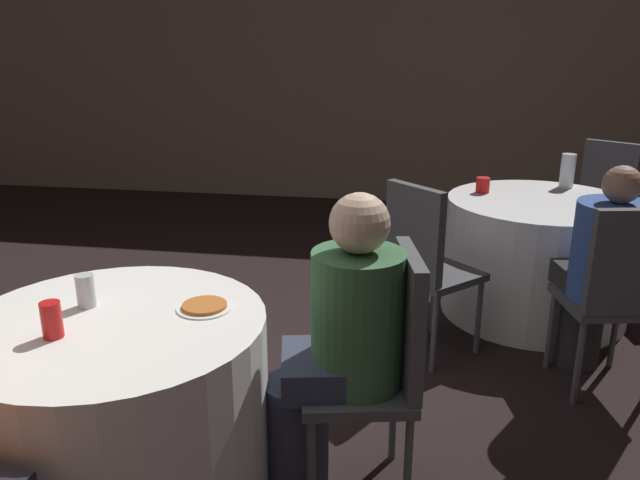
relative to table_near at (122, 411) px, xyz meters
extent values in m
plane|color=black|center=(-0.11, 0.11, -0.36)|extent=(16.00, 16.00, 0.00)
cube|color=gray|center=(-0.11, 4.71, 1.04)|extent=(16.00, 0.06, 2.80)
cylinder|color=white|center=(0.00, 0.00, 0.00)|extent=(1.07, 1.07, 0.73)
cylinder|color=white|center=(1.75, 1.99, 0.00)|extent=(1.12, 1.12, 0.73)
cube|color=#47474C|center=(0.84, 0.17, 0.08)|extent=(0.47, 0.47, 0.04)
cube|color=#47474C|center=(1.01, 0.21, 0.35)|extent=(0.13, 0.38, 0.49)
cylinder|color=#4C4C51|center=(0.70, -0.03, -0.15)|extent=(0.03, 0.03, 0.43)
cylinder|color=#4C4C51|center=(0.63, 0.31, -0.15)|extent=(0.03, 0.03, 0.43)
cylinder|color=#4C4C51|center=(1.04, 0.04, -0.15)|extent=(0.03, 0.03, 0.43)
cylinder|color=#4C4C51|center=(0.97, 0.38, -0.15)|extent=(0.03, 0.03, 0.43)
cube|color=#47474C|center=(1.13, 1.37, 0.08)|extent=(0.57, 0.57, 0.04)
cube|color=#47474C|center=(1.01, 1.24, 0.35)|extent=(0.31, 0.30, 0.49)
cylinder|color=#4C4C51|center=(1.13, 1.61, -0.15)|extent=(0.03, 0.03, 0.43)
cylinder|color=#4C4C51|center=(1.37, 1.37, -0.15)|extent=(0.03, 0.03, 0.43)
cylinder|color=#4C4C51|center=(0.89, 1.37, -0.15)|extent=(0.03, 0.03, 0.43)
cylinder|color=#4C4C51|center=(1.14, 1.13, -0.15)|extent=(0.03, 0.03, 0.43)
cylinder|color=#4C4C51|center=(2.42, 2.30, -0.15)|extent=(0.03, 0.03, 0.43)
cube|color=#47474C|center=(2.26, 2.72, 0.08)|extent=(0.56, 0.56, 0.04)
cube|color=#47474C|center=(2.36, 2.86, 0.35)|extent=(0.34, 0.26, 0.49)
cylinder|color=#4C4C51|center=(2.30, 2.48, -0.15)|extent=(0.03, 0.03, 0.43)
cylinder|color=#4C4C51|center=(2.02, 2.67, -0.15)|extent=(0.03, 0.03, 0.43)
cylinder|color=#4C4C51|center=(2.49, 2.76, -0.15)|extent=(0.03, 0.03, 0.43)
cylinder|color=#4C4C51|center=(2.21, 2.95, -0.15)|extent=(0.03, 0.03, 0.43)
cube|color=#47474C|center=(1.93, 1.13, 0.08)|extent=(0.47, 0.47, 0.04)
cube|color=#47474C|center=(1.97, 0.95, 0.35)|extent=(0.38, 0.12, 0.49)
cylinder|color=#4C4C51|center=(1.73, 1.26, -0.15)|extent=(0.03, 0.03, 0.43)
cylinder|color=#4C4C51|center=(2.06, 1.33, -0.15)|extent=(0.03, 0.03, 0.43)
cylinder|color=#4C4C51|center=(1.80, 0.93, -0.15)|extent=(0.03, 0.03, 0.43)
cylinder|color=#33384C|center=(0.62, 0.13, -0.13)|extent=(0.24, 0.24, 0.47)
cube|color=#33384C|center=(0.73, 0.15, 0.15)|extent=(0.38, 0.37, 0.12)
cylinder|color=#38663D|center=(0.84, 0.17, 0.35)|extent=(0.33, 0.33, 0.49)
sphere|color=#DBB293|center=(0.84, 0.17, 0.70)|extent=(0.21, 0.21, 0.21)
cylinder|color=#282828|center=(1.89, 1.35, -0.13)|extent=(0.24, 0.24, 0.47)
cube|color=#282828|center=(1.91, 1.24, 0.15)|extent=(0.40, 0.38, 0.12)
cylinder|color=#33519E|center=(1.93, 1.13, 0.34)|extent=(0.36, 0.36, 0.47)
sphere|color=#997056|center=(1.93, 1.13, 0.66)|extent=(0.17, 0.17, 0.17)
cylinder|color=white|center=(0.29, 0.14, 0.37)|extent=(0.20, 0.20, 0.01)
cylinder|color=#BC6628|center=(0.29, 0.14, 0.38)|extent=(0.16, 0.16, 0.01)
cylinder|color=red|center=(-0.12, -0.15, 0.43)|extent=(0.07, 0.07, 0.12)
cylinder|color=silver|center=(-0.14, 0.09, 0.43)|extent=(0.07, 0.07, 0.12)
cylinder|color=silver|center=(1.96, 2.37, 0.47)|extent=(0.09, 0.09, 0.22)
cylinder|color=red|center=(1.41, 2.13, 0.41)|extent=(0.09, 0.09, 0.10)
camera|label=1|loc=(1.04, -1.82, 1.29)|focal=35.00mm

